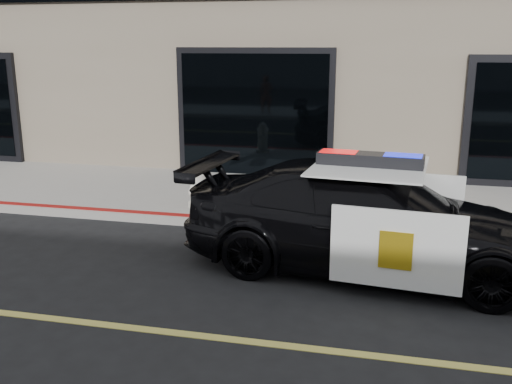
# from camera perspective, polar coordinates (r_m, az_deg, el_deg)

# --- Properties ---
(ground) EXTENTS (120.00, 120.00, 0.00)m
(ground) POSITION_cam_1_polar(r_m,az_deg,el_deg) (6.16, -5.81, -14.13)
(ground) COLOR black
(ground) RESTS_ON ground
(sidewalk_n) EXTENTS (60.00, 3.50, 0.15)m
(sidewalk_n) POSITION_cam_1_polar(r_m,az_deg,el_deg) (10.89, 2.97, -0.71)
(sidewalk_n) COLOR gray
(sidewalk_n) RESTS_ON ground
(police_car) EXTENTS (2.97, 5.26, 1.59)m
(police_car) POSITION_cam_1_polar(r_m,az_deg,el_deg) (7.70, 11.07, -2.59)
(police_car) COLOR black
(police_car) RESTS_ON ground
(fire_hydrant) EXTENTS (0.36, 0.50, 0.79)m
(fire_hydrant) POSITION_cam_1_polar(r_m,az_deg,el_deg) (10.07, -5.85, 0.58)
(fire_hydrant) COLOR silver
(fire_hydrant) RESTS_ON sidewalk_n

